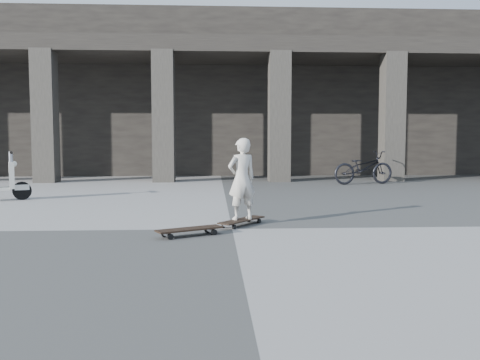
{
  "coord_description": "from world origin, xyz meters",
  "views": [
    {
      "loc": [
        -0.27,
        -7.27,
        1.28
      ],
      "look_at": [
        0.16,
        0.79,
        0.65
      ],
      "focal_mm": 38.0,
      "sensor_mm": 36.0,
      "label": 1
    }
  ],
  "objects_px": {
    "skateboard_spare": "(190,230)",
    "longboard": "(242,221)",
    "bicycle": "(363,168)",
    "child": "(242,179)"
  },
  "relations": [
    {
      "from": "skateboard_spare",
      "to": "longboard",
      "type": "bearing_deg",
      "value": 20.0
    },
    {
      "from": "longboard",
      "to": "bicycle",
      "type": "distance_m",
      "value": 8.06
    },
    {
      "from": "skateboard_spare",
      "to": "bicycle",
      "type": "xyz_separation_m",
      "value": [
        4.7,
        7.82,
        0.4
      ]
    },
    {
      "from": "skateboard_spare",
      "to": "bicycle",
      "type": "distance_m",
      "value": 9.14
    },
    {
      "from": "child",
      "to": "bicycle",
      "type": "bearing_deg",
      "value": -143.48
    },
    {
      "from": "longboard",
      "to": "bicycle",
      "type": "bearing_deg",
      "value": 9.4
    },
    {
      "from": "bicycle",
      "to": "skateboard_spare",
      "type": "bearing_deg",
      "value": 136.56
    },
    {
      "from": "longboard",
      "to": "skateboard_spare",
      "type": "bearing_deg",
      "value": 176.16
    },
    {
      "from": "bicycle",
      "to": "child",
      "type": "bearing_deg",
      "value": 138.14
    },
    {
      "from": "longboard",
      "to": "child",
      "type": "bearing_deg",
      "value": 173.83
    }
  ]
}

